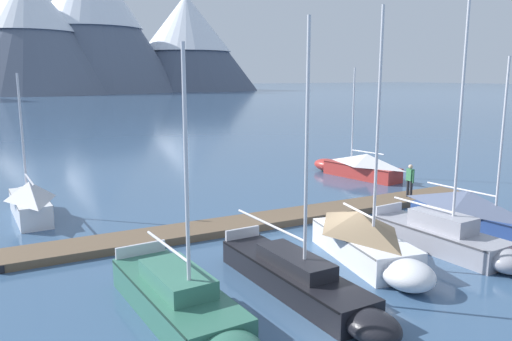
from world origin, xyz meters
TOP-DOWN VIEW (x-y plane):
  - ground_plane at (0.00, 0.00)m, footprint 700.00×700.00m
  - mountain_shoulder_ridge at (6.98, 185.12)m, footprint 63.31×63.31m
  - mountain_east_summit at (30.29, 195.36)m, footprint 68.20×68.20m
  - mountain_rear_spur at (70.91, 197.73)m, footprint 61.43×61.43m
  - dock at (0.00, 4.00)m, footprint 22.31×2.23m
  - sailboat_nearest_berth at (-9.61, 10.07)m, footprint 1.67×5.56m
  - sailboat_second_berth at (-7.02, -2.80)m, footprint 2.10×6.84m
  - sailboat_mid_dock_port at (-3.37, -2.94)m, footprint 1.69×7.63m
  - sailboat_mid_dock_starboard at (0.19, -1.75)m, footprint 2.87×6.15m
  - sailboat_far_berth at (3.46, -2.35)m, footprint 1.97×6.12m
  - sailboat_outer_slip at (6.82, -1.14)m, footprint 1.96×7.25m
  - sailboat_end_of_dock at (9.71, 10.14)m, footprint 2.65×6.74m
  - person_on_dock at (7.69, 3.71)m, footprint 0.27×0.59m

SIDE VIEW (x-z plane):
  - ground_plane at x=0.00m, z-range 0.00..0.00m
  - dock at x=0.00m, z-range 0.00..0.30m
  - sailboat_mid_dock_port at x=-3.37m, z-range -3.50..4.51m
  - sailboat_second_berth at x=-7.02m, z-range -3.05..4.15m
  - sailboat_far_berth at x=3.46m, z-range -3.94..5.09m
  - sailboat_end_of_dock at x=9.71m, z-range -2.71..4.20m
  - sailboat_outer_slip at x=6.82m, z-range -2.84..4.33m
  - sailboat_mid_dock_starboard at x=0.19m, z-range -3.52..5.10m
  - sailboat_nearest_berth at x=-9.61m, z-range -2.41..4.12m
  - person_on_dock at x=7.69m, z-range 0.42..2.11m
  - mountain_rear_spur at x=70.91m, z-range 1.52..42.02m
  - mountain_shoulder_ridge at x=6.98m, z-range 1.20..43.15m
  - mountain_east_summit at x=30.29m, z-range 1.93..56.84m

